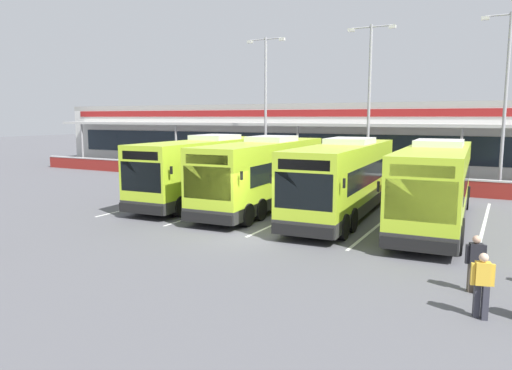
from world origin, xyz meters
name	(u,v)px	position (x,y,z in m)	size (l,w,h in m)	color
ground_plane	(252,235)	(0.00, 0.00, 0.00)	(200.00, 200.00, 0.00)	#56565B
terminal_building	(394,137)	(0.00, 26.91, 3.01)	(70.00, 13.00, 6.00)	silver
red_barrier_wall	(354,180)	(0.00, 14.50, 0.56)	(60.00, 0.40, 1.10)	maroon
coach_bus_leftmost	(207,170)	(-6.21, 6.04, 1.79)	(3.40, 12.26, 3.78)	#B7DB2D
coach_bus_left_centre	(265,174)	(-2.34, 5.77, 1.79)	(3.40, 12.26, 3.78)	#B7DB2D
coach_bus_centre	(344,180)	(2.14, 5.54, 1.79)	(3.40, 12.26, 3.78)	#B7DB2D
coach_bus_right_centre	(435,186)	(6.36, 5.46, 1.79)	(3.40, 12.26, 3.78)	#B7DB2D
bay_stripe_far_west	(177,197)	(-8.40, 6.00, 0.00)	(0.14, 13.00, 0.01)	silver
bay_stripe_west	(237,203)	(-4.20, 6.00, 0.00)	(0.14, 13.00, 0.01)	silver
bay_stripe_mid_west	(306,210)	(0.00, 6.00, 0.00)	(0.14, 13.00, 0.01)	silver
bay_stripe_centre	(387,218)	(4.20, 6.00, 0.00)	(0.14, 13.00, 0.01)	silver
bay_stripe_mid_east	(484,227)	(8.40, 6.00, 0.00)	(0.14, 13.00, 0.01)	silver
pedestrian_in_dark_coat	(475,262)	(8.55, -2.90, 0.87)	(0.53, 0.32, 1.62)	#4C4238
pedestrian_near_bin	(482,283)	(8.81, -4.68, 0.87)	(0.54, 0.30, 1.62)	#33333D
lamp_post_west	(266,98)	(-8.22, 17.46, 6.29)	(3.24, 0.28, 11.00)	#9E9EA3
lamp_post_centre	(369,95)	(0.41, 16.24, 6.29)	(3.24, 0.28, 11.00)	#9E9EA3
lamp_post_east	(506,92)	(8.78, 16.12, 6.29)	(3.24, 0.28, 11.00)	#9E9EA3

